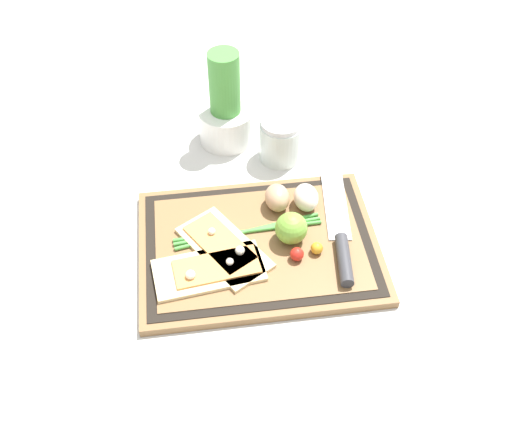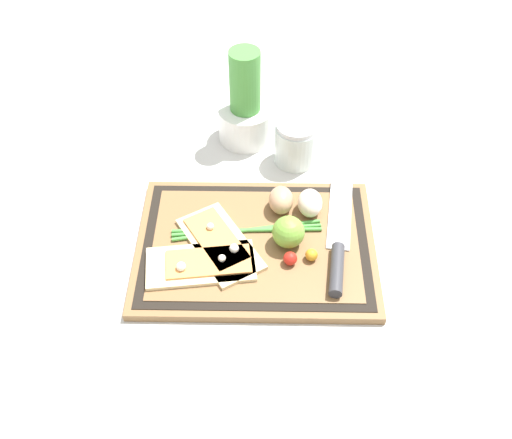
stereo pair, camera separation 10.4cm
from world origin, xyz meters
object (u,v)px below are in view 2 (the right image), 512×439
object	(u,v)px
pizza_slice_far	(220,242)
cherry_tomato_yellow	(311,255)
knife	(338,251)
egg_brown	(281,200)
cherry_tomato_red	(290,258)
pizza_slice_near	(202,264)
herb_pot	(245,110)
sauce_jar	(296,145)
lime	(288,232)
egg_pink	(310,203)

from	to	relation	value
pizza_slice_far	cherry_tomato_yellow	xyz separation A→B (m)	(0.15, -0.03, 0.01)
knife	cherry_tomato_yellow	distance (m)	0.05
egg_brown	cherry_tomato_red	xyz separation A→B (m)	(0.01, -0.12, -0.01)
pizza_slice_near	cherry_tomato_red	xyz separation A→B (m)	(0.15, 0.01, 0.01)
pizza_slice_far	knife	bearing A→B (deg)	-5.42
herb_pot	pizza_slice_far	bearing A→B (deg)	-96.69
pizza_slice_far	sauce_jar	world-z (taller)	sauce_jar
pizza_slice_near	cherry_tomato_red	world-z (taller)	same
pizza_slice_far	knife	distance (m)	0.20
cherry_tomato_red	sauce_jar	size ratio (longest dim) A/B	0.26
sauce_jar	cherry_tomato_red	bearing A→B (deg)	-93.54
egg_brown	cherry_tomato_yellow	bearing A→B (deg)	-66.89
pizza_slice_near	herb_pot	bearing A→B (deg)	80.08
lime	cherry_tomato_yellow	size ratio (longest dim) A/B	2.65
egg_pink	cherry_tomato_yellow	distance (m)	0.11
pizza_slice_near	egg_brown	distance (m)	0.19
egg_pink	herb_pot	xyz separation A→B (m)	(-0.12, 0.23, 0.03)
egg_pink	sauce_jar	world-z (taller)	sauce_jar
cherry_tomato_yellow	herb_pot	xyz separation A→B (m)	(-0.12, 0.34, 0.04)
pizza_slice_far	sauce_jar	xyz separation A→B (m)	(0.14, 0.24, 0.02)
cherry_tomato_red	cherry_tomato_yellow	distance (m)	0.04
cherry_tomato_red	sauce_jar	world-z (taller)	sauce_jar
knife	pizza_slice_near	bearing A→B (deg)	-172.82
knife	cherry_tomato_yellow	bearing A→B (deg)	-166.15
egg_pink	cherry_tomato_red	world-z (taller)	egg_pink
egg_pink	lime	size ratio (longest dim) A/B	1.02
pizza_slice_far	cherry_tomato_yellow	distance (m)	0.16
egg_brown	egg_pink	world-z (taller)	same
pizza_slice_near	knife	world-z (taller)	pizza_slice_near
cherry_tomato_red	pizza_slice_near	bearing A→B (deg)	-176.76
egg_brown	herb_pot	bearing A→B (deg)	107.27
pizza_slice_near	herb_pot	xyz separation A→B (m)	(0.06, 0.36, 0.05)
pizza_slice_far	lime	size ratio (longest dim) A/B	3.44
knife	cherry_tomato_red	world-z (taller)	cherry_tomato_red
herb_pot	sauce_jar	size ratio (longest dim) A/B	2.23
lime	herb_pot	distance (m)	0.32
egg_brown	sauce_jar	xyz separation A→B (m)	(0.03, 0.15, -0.00)
knife	herb_pot	size ratio (longest dim) A/B	1.38
cherry_tomato_yellow	herb_pot	bearing A→B (deg)	109.31
egg_brown	sauce_jar	distance (m)	0.16
knife	egg_pink	world-z (taller)	egg_pink
egg_brown	lime	size ratio (longest dim) A/B	1.02
pizza_slice_far	lime	xyz separation A→B (m)	(0.12, 0.00, 0.02)
pizza_slice_near	egg_brown	xyz separation A→B (m)	(0.13, 0.13, 0.02)
egg_pink	lime	world-z (taller)	lime
pizza_slice_far	egg_pink	xyz separation A→B (m)	(0.16, 0.08, 0.02)
herb_pot	egg_brown	bearing A→B (deg)	-72.73
pizza_slice_far	cherry_tomato_red	bearing A→B (deg)	-18.19
egg_brown	pizza_slice_far	bearing A→B (deg)	-140.92
herb_pot	pizza_slice_near	bearing A→B (deg)	-99.92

